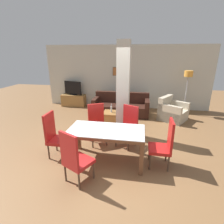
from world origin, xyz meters
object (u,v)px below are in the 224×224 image
(bottle, at_px, (111,109))
(sofa, at_px, (121,107))
(dining_table, at_px, (106,136))
(dining_chair_head_left, at_px, (55,134))
(armchair, at_px, (172,112))
(dining_chair_head_right, at_px, (164,143))
(dining_chair_far_left, at_px, (97,123))
(tv_screen, at_px, (73,88))
(dining_chair_far_right, at_px, (128,126))
(tv_stand, at_px, (74,100))
(coffee_table, at_px, (113,118))
(floor_lamp, at_px, (188,78))
(dining_chair_near_left, at_px, (75,157))

(bottle, bearing_deg, sofa, 79.24)
(dining_table, distance_m, dining_chair_head_left, 1.23)
(armchair, bearing_deg, dining_chair_head_right, 19.79)
(dining_chair_far_left, bearing_deg, dining_chair_head_right, 126.75)
(tv_screen, bearing_deg, sofa, 177.48)
(dining_chair_head_right, height_order, armchair, dining_chair_head_right)
(dining_chair_far_right, bearing_deg, sofa, -51.32)
(dining_chair_head_right, xyz_separation_m, tv_stand, (-3.63, 4.01, -0.28))
(armchair, bearing_deg, coffee_table, -38.11)
(dining_chair_far_left, relative_size, floor_lamp, 0.63)
(dining_chair_far_left, relative_size, tv_stand, 0.99)
(dining_chair_head_left, relative_size, dining_chair_far_left, 1.00)
(dining_chair_head_right, xyz_separation_m, dining_chair_near_left, (-1.68, -0.83, 0.00))
(dining_chair_head_right, xyz_separation_m, armchair, (0.61, 2.94, -0.26))
(sofa, xyz_separation_m, floor_lamp, (2.52, 0.50, 1.16))
(dining_chair_far_right, bearing_deg, dining_chair_far_left, 26.70)
(dining_chair_head_left, relative_size, floor_lamp, 0.63)
(dining_chair_near_left, height_order, bottle, dining_chair_near_left)
(dining_chair_near_left, bearing_deg, sofa, 112.02)
(dining_chair_head_left, bearing_deg, tv_stand, -164.20)
(floor_lamp, bearing_deg, bottle, -150.02)
(tv_screen, bearing_deg, tv_stand, -0.00)
(tv_stand, bearing_deg, dining_chair_far_left, -58.62)
(dining_chair_far_left, height_order, tv_stand, dining_chair_far_left)
(dining_table, bearing_deg, tv_stand, 120.54)
(dining_chair_head_right, relative_size, tv_stand, 0.99)
(dining_chair_far_left, distance_m, armchair, 3.13)
(dining_chair_far_left, xyz_separation_m, floor_lamp, (2.88, 2.93, 0.89))
(dining_chair_head_right, bearing_deg, dining_chair_near_left, 116.17)
(bottle, bearing_deg, dining_chair_far_right, -63.24)
(bottle, xyz_separation_m, floor_lamp, (2.73, 1.57, 0.90))
(dining_chair_near_left, xyz_separation_m, tv_screen, (-1.95, 4.84, 0.29))
(dining_chair_far_left, xyz_separation_m, armchair, (2.29, 2.12, -0.26))
(dining_chair_far_right, xyz_separation_m, tv_screen, (-2.79, 3.20, 0.29))
(armchair, bearing_deg, sofa, -67.52)
(sofa, distance_m, bottle, 1.12)
(dining_table, relative_size, armchair, 1.42)
(dining_chair_far_right, height_order, sofa, dining_chair_far_right)
(floor_lamp, bearing_deg, dining_chair_far_left, -134.58)
(sofa, relative_size, tv_stand, 2.01)
(dining_chair_head_left, height_order, tv_screen, tv_screen)
(dining_chair_head_right, distance_m, dining_chair_near_left, 1.87)
(dining_chair_near_left, bearing_deg, tv_stand, 138.99)
(dining_chair_head_right, height_order, tv_screen, tv_screen)
(dining_chair_far_left, relative_size, dining_chair_near_left, 1.00)
(dining_chair_head_right, xyz_separation_m, bottle, (-1.52, 2.18, -0.01))
(dining_table, xyz_separation_m, bottle, (-0.27, 2.18, -0.07))
(dining_chair_far_left, distance_m, dining_chair_head_right, 1.87)
(bottle, distance_m, tv_stand, 2.81)
(dining_chair_head_right, relative_size, tv_screen, 1.25)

